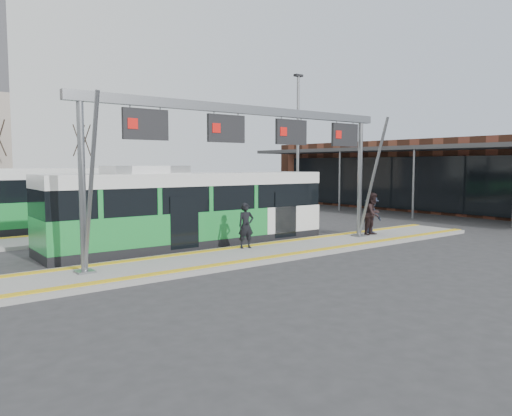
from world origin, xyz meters
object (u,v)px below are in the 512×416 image
(passenger_b, at_px, (373,214))
(passenger_c, at_px, (372,215))
(hero_bus, at_px, (191,209))
(gantry, at_px, (254,136))
(passenger_a, at_px, (246,226))

(passenger_b, relative_size, passenger_c, 1.11)
(hero_bus, bearing_deg, passenger_c, -18.51)
(passenger_b, height_order, passenger_c, passenger_b)
(gantry, relative_size, passenger_b, 6.89)
(hero_bus, bearing_deg, passenger_a, -69.47)
(passenger_a, xyz_separation_m, passenger_b, (6.51, -0.69, 0.10))
(hero_bus, height_order, passenger_b, hero_bus)
(gantry, relative_size, hero_bus, 1.10)
(passenger_b, bearing_deg, passenger_c, 37.00)
(gantry, height_order, passenger_a, gantry)
(hero_bus, xyz_separation_m, passenger_b, (7.39, -3.24, -0.38))
(hero_bus, height_order, passenger_a, hero_bus)
(hero_bus, distance_m, passenger_a, 2.74)
(passenger_a, relative_size, passenger_b, 0.90)
(passenger_c, bearing_deg, passenger_b, -131.03)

